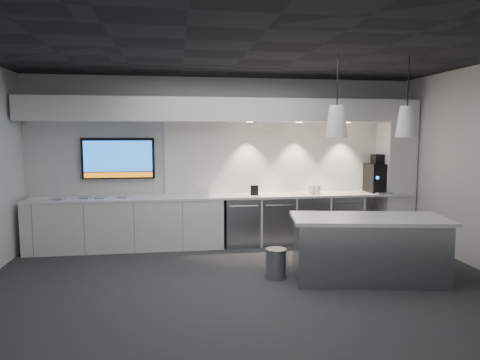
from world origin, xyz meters
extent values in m
plane|color=#2C2C2E|center=(0.00, 0.00, 0.00)|extent=(7.00, 7.00, 0.00)
plane|color=black|center=(0.00, 0.00, 3.00)|extent=(7.00, 7.00, 0.00)
plane|color=silver|center=(0.00, 2.50, 1.50)|extent=(7.00, 0.00, 7.00)
plane|color=silver|center=(0.00, -2.50, 1.50)|extent=(7.00, 0.00, 7.00)
cube|color=white|center=(0.00, 2.17, 0.88)|extent=(6.80, 0.65, 0.04)
cube|color=white|center=(-1.75, 2.17, 0.43)|extent=(3.30, 0.63, 0.86)
cube|color=gray|center=(0.25, 2.17, 0.42)|extent=(0.60, 0.61, 0.85)
cube|color=gray|center=(0.88, 2.17, 0.42)|extent=(0.60, 0.61, 0.85)
cube|color=gray|center=(1.51, 2.17, 0.42)|extent=(0.60, 0.61, 0.85)
cube|color=gray|center=(2.14, 2.17, 0.42)|extent=(0.60, 0.61, 0.85)
cube|color=white|center=(1.20, 2.48, 1.55)|extent=(4.60, 0.03, 1.30)
cube|color=white|center=(0.00, 2.20, 2.40)|extent=(6.90, 0.60, 0.40)
cube|color=white|center=(3.20, 2.20, 1.30)|extent=(0.55, 0.55, 2.60)
cube|color=black|center=(-1.90, 2.45, 1.56)|extent=(1.25, 0.06, 0.72)
cube|color=#124CAC|center=(-1.90, 2.42, 1.60)|extent=(1.17, 0.00, 0.54)
cube|color=#CF6A0C|center=(-1.90, 2.42, 1.27)|extent=(1.17, 0.00, 0.09)
cube|color=gray|center=(1.67, 0.05, 0.41)|extent=(2.07, 1.11, 0.82)
cube|color=white|center=(1.67, 0.05, 0.85)|extent=(2.18, 1.23, 0.05)
cylinder|color=gray|center=(0.45, 0.33, 0.20)|extent=(0.37, 0.37, 0.41)
cube|color=black|center=(2.85, 2.20, 1.17)|extent=(0.40, 0.44, 0.54)
cube|color=black|center=(2.85, 2.20, 1.52)|extent=(0.22, 0.22, 0.18)
cube|color=gray|center=(2.85, 1.97, 0.92)|extent=(0.29, 0.20, 0.03)
cube|color=black|center=(0.47, 2.10, 0.99)|extent=(0.14, 0.03, 0.18)
cube|color=white|center=(-0.42, 2.12, 0.97)|extent=(0.18, 0.03, 0.14)
cube|color=#959595|center=(-2.84, 2.11, 0.91)|extent=(0.19, 0.19, 0.02)
cube|color=#959595|center=(-2.42, 2.17, 0.91)|extent=(0.19, 0.19, 0.02)
cube|color=#959595|center=(-2.17, 2.13, 0.91)|extent=(0.18, 0.18, 0.02)
cube|color=#959595|center=(-1.82, 2.15, 0.91)|extent=(0.17, 0.17, 0.02)
cone|color=white|center=(1.18, 0.05, 2.15)|extent=(0.29, 0.29, 0.41)
cylinder|color=black|center=(1.18, 0.05, 2.71)|extent=(0.02, 0.02, 0.70)
cone|color=white|center=(2.16, 0.05, 2.15)|extent=(0.29, 0.29, 0.41)
cylinder|color=black|center=(2.16, 0.05, 2.71)|extent=(0.02, 0.02, 0.70)
camera|label=1|loc=(-0.90, -5.30, 1.99)|focal=32.00mm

